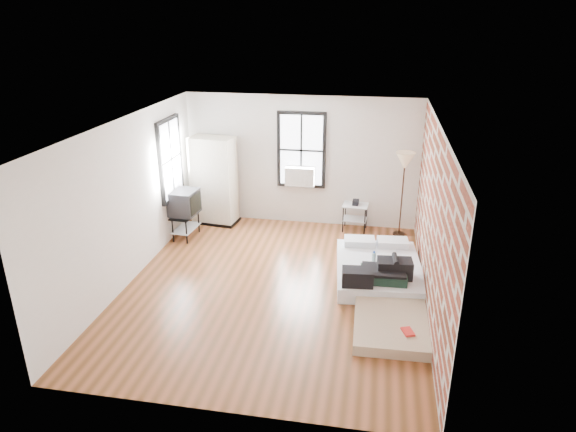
% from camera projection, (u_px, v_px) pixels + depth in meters
% --- Properties ---
extents(ground, '(6.00, 6.00, 0.00)m').
position_uv_depth(ground, '(274.00, 287.00, 8.78)').
color(ground, '#5A3417').
rests_on(ground, ground).
extents(room_shell, '(5.02, 6.02, 2.80)m').
position_uv_depth(room_shell, '(291.00, 185.00, 8.43)').
color(room_shell, silver).
rests_on(room_shell, ground).
extents(mattress_main, '(1.63, 2.10, 0.63)m').
position_uv_depth(mattress_main, '(379.00, 269.00, 9.03)').
color(mattress_main, white).
rests_on(mattress_main, ground).
extents(mattress_bare, '(1.14, 2.08, 0.44)m').
position_uv_depth(mattress_bare, '(389.00, 304.00, 8.00)').
color(mattress_bare, '#C1A98C').
rests_on(mattress_bare, ground).
extents(wardrobe, '(1.04, 0.68, 1.93)m').
position_uv_depth(wardrobe, '(214.00, 181.00, 11.15)').
color(wardrobe, black).
rests_on(wardrobe, ground).
extents(side_table, '(0.55, 0.45, 0.69)m').
position_uv_depth(side_table, '(355.00, 210.00, 10.89)').
color(side_table, black).
rests_on(side_table, ground).
extents(floor_lamp, '(0.38, 0.38, 1.78)m').
position_uv_depth(floor_lamp, '(405.00, 165.00, 10.28)').
color(floor_lamp, black).
rests_on(floor_lamp, ground).
extents(tv_stand, '(0.55, 0.75, 1.02)m').
position_uv_depth(tv_stand, '(185.00, 204.00, 10.45)').
color(tv_stand, black).
rests_on(tv_stand, ground).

